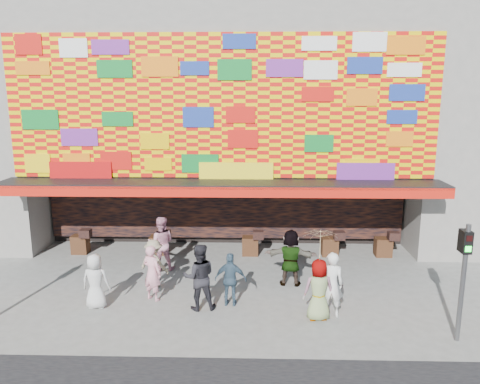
{
  "coord_description": "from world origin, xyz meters",
  "views": [
    {
      "loc": [
        1.09,
        -12.27,
        6.07
      ],
      "look_at": [
        0.69,
        2.0,
        2.99
      ],
      "focal_mm": 35.0,
      "sensor_mm": 36.0,
      "label": 1
    }
  ],
  "objects_px": {
    "ped_c": "(199,277)",
    "parasol": "(320,245)",
    "ped_b": "(152,273)",
    "ped_e": "(231,279)",
    "signal_right": "(464,270)",
    "ped_f": "(291,258)",
    "ped_h": "(331,284)",
    "ped_a": "(96,281)",
    "ped_i": "(161,243)",
    "ped_d": "(154,264)",
    "ped_g": "(319,290)"
  },
  "relations": [
    {
      "from": "signal_right",
      "to": "ped_e",
      "type": "relative_size",
      "value": 1.9
    },
    {
      "from": "ped_i",
      "to": "parasol",
      "type": "xyz_separation_m",
      "value": [
        4.94,
        -3.52,
        1.17
      ]
    },
    {
      "from": "signal_right",
      "to": "ped_i",
      "type": "distance_m",
      "value": 9.47
    },
    {
      "from": "ped_h",
      "to": "signal_right",
      "type": "bearing_deg",
      "value": 160.99
    },
    {
      "from": "ped_e",
      "to": "ped_f",
      "type": "relative_size",
      "value": 0.86
    },
    {
      "from": "ped_e",
      "to": "ped_f",
      "type": "xyz_separation_m",
      "value": [
        1.83,
        1.52,
        0.12
      ]
    },
    {
      "from": "signal_right",
      "to": "ped_g",
      "type": "height_order",
      "value": "signal_right"
    },
    {
      "from": "ped_i",
      "to": "ped_f",
      "type": "bearing_deg",
      "value": 159.88
    },
    {
      "from": "ped_e",
      "to": "ped_c",
      "type": "bearing_deg",
      "value": 20.29
    },
    {
      "from": "ped_f",
      "to": "ped_i",
      "type": "xyz_separation_m",
      "value": [
        -4.37,
        1.2,
        0.03
      ]
    },
    {
      "from": "signal_right",
      "to": "ped_b",
      "type": "xyz_separation_m",
      "value": [
        -8.07,
        2.1,
        -1.02
      ]
    },
    {
      "from": "ped_a",
      "to": "ped_c",
      "type": "distance_m",
      "value": 2.96
    },
    {
      "from": "ped_c",
      "to": "parasol",
      "type": "bearing_deg",
      "value": 161.54
    },
    {
      "from": "ped_a",
      "to": "ped_f",
      "type": "bearing_deg",
      "value": -160.7
    },
    {
      "from": "ped_b",
      "to": "ped_d",
      "type": "distance_m",
      "value": 0.94
    },
    {
      "from": "signal_right",
      "to": "parasol",
      "type": "relative_size",
      "value": 1.68
    },
    {
      "from": "parasol",
      "to": "ped_c",
      "type": "bearing_deg",
      "value": 170.46
    },
    {
      "from": "ped_b",
      "to": "ped_f",
      "type": "distance_m",
      "value": 4.34
    },
    {
      "from": "signal_right",
      "to": "ped_i",
      "type": "height_order",
      "value": "signal_right"
    },
    {
      "from": "ped_a",
      "to": "ped_h",
      "type": "height_order",
      "value": "ped_h"
    },
    {
      "from": "ped_d",
      "to": "ped_g",
      "type": "relative_size",
      "value": 0.91
    },
    {
      "from": "ped_a",
      "to": "ped_i",
      "type": "xyz_separation_m",
      "value": [
        1.3,
        2.98,
        0.14
      ]
    },
    {
      "from": "ped_c",
      "to": "parasol",
      "type": "height_order",
      "value": "parasol"
    },
    {
      "from": "ped_g",
      "to": "ped_h",
      "type": "xyz_separation_m",
      "value": [
        0.37,
        0.21,
        0.07
      ]
    },
    {
      "from": "signal_right",
      "to": "ped_b",
      "type": "distance_m",
      "value": 8.4
    },
    {
      "from": "ped_a",
      "to": "ped_e",
      "type": "bearing_deg",
      "value": -174.22
    },
    {
      "from": "ped_e",
      "to": "ped_i",
      "type": "height_order",
      "value": "ped_i"
    },
    {
      "from": "signal_right",
      "to": "ped_h",
      "type": "distance_m",
      "value": 3.34
    },
    {
      "from": "ped_a",
      "to": "ped_c",
      "type": "xyz_separation_m",
      "value": [
        2.96,
        0.02,
        0.16
      ]
    },
    {
      "from": "ped_d",
      "to": "ped_h",
      "type": "height_order",
      "value": "ped_h"
    },
    {
      "from": "ped_e",
      "to": "ped_g",
      "type": "relative_size",
      "value": 0.93
    },
    {
      "from": "signal_right",
      "to": "ped_f",
      "type": "distance_m",
      "value": 5.21
    },
    {
      "from": "ped_c",
      "to": "ped_g",
      "type": "bearing_deg",
      "value": 161.54
    },
    {
      "from": "signal_right",
      "to": "ped_f",
      "type": "relative_size",
      "value": 1.64
    },
    {
      "from": "ped_i",
      "to": "ped_g",
      "type": "bearing_deg",
      "value": 139.81
    },
    {
      "from": "ped_c",
      "to": "ped_f",
      "type": "relative_size",
      "value": 1.05
    },
    {
      "from": "ped_c",
      "to": "ped_d",
      "type": "bearing_deg",
      "value": -51.56
    },
    {
      "from": "ped_f",
      "to": "signal_right",
      "type": "bearing_deg",
      "value": 147.09
    },
    {
      "from": "signal_right",
      "to": "ped_c",
      "type": "bearing_deg",
      "value": 166.74
    },
    {
      "from": "ped_e",
      "to": "ped_h",
      "type": "distance_m",
      "value": 2.84
    },
    {
      "from": "ped_g",
      "to": "ped_e",
      "type": "bearing_deg",
      "value": -25.42
    },
    {
      "from": "ped_h",
      "to": "parasol",
      "type": "distance_m",
      "value": 1.27
    },
    {
      "from": "ped_a",
      "to": "ped_f",
      "type": "height_order",
      "value": "ped_f"
    },
    {
      "from": "ped_h",
      "to": "ped_d",
      "type": "bearing_deg",
      "value": -15.73
    },
    {
      "from": "ped_a",
      "to": "parasol",
      "type": "distance_m",
      "value": 6.4
    },
    {
      "from": "ped_f",
      "to": "ped_a",
      "type": "bearing_deg",
      "value": 24.96
    },
    {
      "from": "signal_right",
      "to": "parasol",
      "type": "height_order",
      "value": "signal_right"
    },
    {
      "from": "ped_b",
      "to": "ped_e",
      "type": "height_order",
      "value": "ped_b"
    },
    {
      "from": "signal_right",
      "to": "ped_g",
      "type": "distance_m",
      "value": 3.62
    },
    {
      "from": "ped_a",
      "to": "ped_b",
      "type": "bearing_deg",
      "value": -157.65
    }
  ]
}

